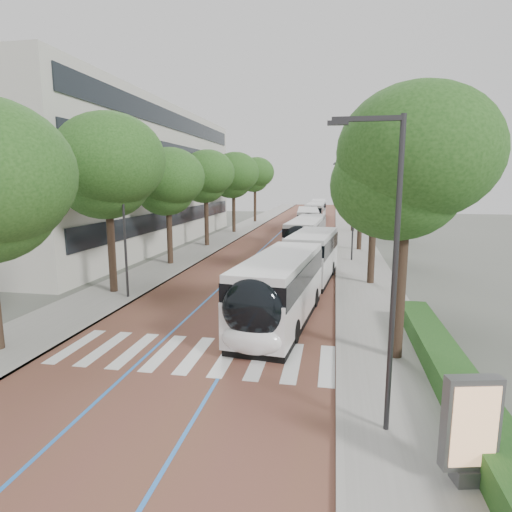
% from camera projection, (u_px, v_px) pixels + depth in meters
% --- Properties ---
extents(ground, '(160.00, 160.00, 0.00)m').
position_uv_depth(ground, '(181.00, 366.00, 15.42)').
color(ground, '#51544C').
rests_on(ground, ground).
extents(road, '(11.00, 140.00, 0.02)m').
position_uv_depth(road, '(292.00, 234.00, 54.18)').
color(road, brown).
rests_on(road, ground).
extents(sidewalk_left, '(4.00, 140.00, 0.12)m').
position_uv_depth(sidewalk_left, '(234.00, 232.00, 55.50)').
color(sidewalk_left, gray).
rests_on(sidewalk_left, ground).
extents(sidewalk_right, '(4.00, 140.00, 0.12)m').
position_uv_depth(sidewalk_right, '(352.00, 235.00, 52.84)').
color(sidewalk_right, gray).
rests_on(sidewalk_right, ground).
extents(kerb_left, '(0.20, 140.00, 0.14)m').
position_uv_depth(kerb_left, '(248.00, 232.00, 55.16)').
color(kerb_left, gray).
rests_on(kerb_left, ground).
extents(kerb_right, '(0.20, 140.00, 0.14)m').
position_uv_depth(kerb_right, '(336.00, 234.00, 53.17)').
color(kerb_right, gray).
rests_on(kerb_right, ground).
extents(zebra_crossing, '(10.55, 3.60, 0.01)m').
position_uv_depth(zebra_crossing, '(195.00, 355.00, 16.35)').
color(zebra_crossing, silver).
rests_on(zebra_crossing, ground).
extents(lane_line_left, '(0.12, 126.00, 0.01)m').
position_uv_depth(lane_line_left, '(279.00, 233.00, 54.46)').
color(lane_line_left, blue).
rests_on(lane_line_left, road).
extents(lane_line_right, '(0.12, 126.00, 0.01)m').
position_uv_depth(lane_line_right, '(304.00, 234.00, 53.89)').
color(lane_line_right, blue).
rests_on(lane_line_right, road).
extents(office_building, '(18.11, 40.00, 14.00)m').
position_uv_depth(office_building, '(96.00, 177.00, 44.81)').
color(office_building, '#B5B2A8').
rests_on(office_building, ground).
extents(hedge, '(1.20, 14.00, 0.80)m').
position_uv_depth(hedge, '(450.00, 372.00, 13.72)').
color(hedge, '#194818').
rests_on(hedge, sidewalk_right).
extents(streetlight_near, '(1.82, 0.20, 8.00)m').
position_uv_depth(streetlight_near, '(388.00, 253.00, 10.51)').
color(streetlight_near, '#2C2B2E').
rests_on(streetlight_near, sidewalk_right).
extents(streetlight_far, '(1.82, 0.20, 8.00)m').
position_uv_depth(streetlight_far, '(351.00, 203.00, 34.73)').
color(streetlight_far, '#2C2B2E').
rests_on(streetlight_far, sidewalk_right).
extents(lamp_post_left, '(0.14, 0.14, 8.00)m').
position_uv_depth(lamp_post_left, '(124.00, 226.00, 23.55)').
color(lamp_post_left, '#2C2B2E').
rests_on(lamp_post_left, sidewalk_left).
extents(trees_left, '(6.44, 61.06, 9.81)m').
position_uv_depth(trees_left, '(189.00, 179.00, 37.89)').
color(trees_left, black).
rests_on(trees_left, ground).
extents(trees_right, '(5.45, 47.41, 9.25)m').
position_uv_depth(trees_right, '(366.00, 183.00, 34.40)').
color(trees_right, black).
rests_on(trees_right, ground).
extents(lead_bus, '(4.38, 18.55, 3.20)m').
position_uv_depth(lead_bus, '(296.00, 273.00, 23.43)').
color(lead_bus, black).
rests_on(lead_bus, ground).
extents(bus_queued_0, '(3.19, 12.51, 3.20)m').
position_uv_depth(bus_queued_0, '(306.00, 236.00, 38.94)').
color(bus_queued_0, silver).
rests_on(bus_queued_0, ground).
extents(bus_queued_1, '(3.29, 12.53, 3.20)m').
position_uv_depth(bus_queued_1, '(308.00, 222.00, 52.44)').
color(bus_queued_1, silver).
rests_on(bus_queued_1, ground).
extents(bus_queued_2, '(2.67, 12.43, 3.20)m').
position_uv_depth(bus_queued_2, '(315.00, 214.00, 65.33)').
color(bus_queued_2, silver).
rests_on(bus_queued_2, ground).
extents(bus_queued_3, '(2.86, 12.46, 3.20)m').
position_uv_depth(bus_queued_3, '(318.00, 209.00, 77.69)').
color(bus_queued_3, silver).
rests_on(bus_queued_3, ground).
extents(ad_panel, '(1.22, 0.58, 2.44)m').
position_uv_depth(ad_panel, '(470.00, 428.00, 9.05)').
color(ad_panel, '#59595B').
rests_on(ad_panel, sidewalk_right).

